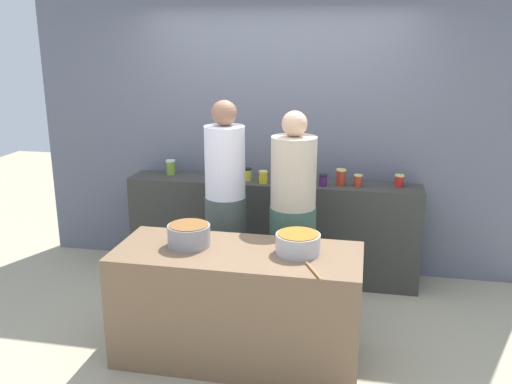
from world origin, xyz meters
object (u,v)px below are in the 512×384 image
object	(u,v)px
preserve_jar_1	(248,174)
cook_in_cap	(293,226)
cooking_pot_center	(298,243)
preserve_jar_2	(263,177)
preserve_jar_5	(341,177)
wooden_spoon	(314,271)
preserve_jar_3	(307,176)
cook_with_tongs	(226,215)
cooking_pot_left	(189,235)
preserve_jar_4	(323,180)
preserve_jar_6	(358,181)
preserve_jar_0	(171,167)
preserve_jar_7	(399,181)

from	to	relation	value
preserve_jar_1	cook_in_cap	distance (m)	0.88
cooking_pot_center	preserve_jar_2	bearing A→B (deg)	110.57
preserve_jar_5	wooden_spoon	xyz separation A→B (m)	(-0.07, -1.64, -0.20)
preserve_jar_3	cook_with_tongs	world-z (taller)	cook_with_tongs
cook_in_cap	cooking_pot_left	bearing A→B (deg)	-132.44
cooking_pot_left	preserve_jar_5	bearing A→B (deg)	54.14
cook_with_tongs	cooking_pot_center	bearing A→B (deg)	-46.88
cooking_pot_left	cook_with_tongs	size ratio (longest dim) A/B	0.17
cooking_pot_center	preserve_jar_4	bearing A→B (deg)	87.36
preserve_jar_6	preserve_jar_5	bearing A→B (deg)	177.69
preserve_jar_4	cook_in_cap	world-z (taller)	cook_in_cap
preserve_jar_0	cooking_pot_left	size ratio (longest dim) A/B	0.47
preserve_jar_4	cooking_pot_center	distance (m)	1.29
preserve_jar_2	preserve_jar_5	world-z (taller)	preserve_jar_5
preserve_jar_7	cooking_pot_center	xyz separation A→B (m)	(-0.72, -1.39, -0.12)
preserve_jar_1	preserve_jar_4	world-z (taller)	preserve_jar_1
cooking_pot_left	cooking_pot_center	xyz separation A→B (m)	(0.76, 0.01, -0.01)
preserve_jar_0	wooden_spoon	xyz separation A→B (m)	(1.55, -1.73, -0.19)
preserve_jar_1	preserve_jar_6	world-z (taller)	preserve_jar_1
preserve_jar_5	cook_in_cap	world-z (taller)	cook_in_cap
preserve_jar_0	wooden_spoon	size ratio (longest dim) A/B	0.52
preserve_jar_1	wooden_spoon	bearing A→B (deg)	-64.73
preserve_jar_2	preserve_jar_7	bearing A→B (deg)	5.07
wooden_spoon	cook_in_cap	xyz separation A→B (m)	(-0.27, 0.98, -0.06)
cook_with_tongs	cook_in_cap	bearing A→B (deg)	-6.06
cooking_pot_left	cook_with_tongs	bearing A→B (deg)	84.82
preserve_jar_7	cooking_pot_left	distance (m)	2.05
preserve_jar_3	preserve_jar_6	size ratio (longest dim) A/B	1.33
preserve_jar_6	cooking_pot_center	distance (m)	1.38
cooking_pot_left	wooden_spoon	distance (m)	0.95
cook_in_cap	preserve_jar_2	bearing A→B (deg)	120.50
preserve_jar_5	wooden_spoon	distance (m)	1.65
preserve_jar_5	cook_in_cap	distance (m)	0.78
wooden_spoon	cook_with_tongs	bearing A→B (deg)	128.62
cooking_pot_center	preserve_jar_3	bearing A→B (deg)	93.81
preserve_jar_0	preserve_jar_4	bearing A→B (deg)	-5.43
preserve_jar_3	cook_in_cap	distance (m)	0.70
preserve_jar_0	preserve_jar_7	bearing A→B (deg)	-0.90
wooden_spoon	cook_in_cap	bearing A→B (deg)	105.14
preserve_jar_1	preserve_jar_4	size ratio (longest dim) A/B	1.11
preserve_jar_6	preserve_jar_7	xyz separation A→B (m)	(0.36, 0.06, 0.00)
preserve_jar_7	cook_with_tongs	xyz separation A→B (m)	(-1.42, -0.65, -0.20)
preserve_jar_6	wooden_spoon	world-z (taller)	preserve_jar_6
preserve_jar_2	cooking_pot_left	bearing A→B (deg)	-102.25
preserve_jar_0	preserve_jar_7	xyz separation A→B (m)	(2.13, -0.03, -0.01)
wooden_spoon	cook_with_tongs	distance (m)	1.34
preserve_jar_0	cook_with_tongs	world-z (taller)	cook_with_tongs
preserve_jar_4	wooden_spoon	size ratio (longest dim) A/B	0.38
preserve_jar_1	cook_in_cap	xyz separation A→B (m)	(0.51, -0.67, -0.24)
preserve_jar_0	cook_in_cap	world-z (taller)	cook_in_cap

